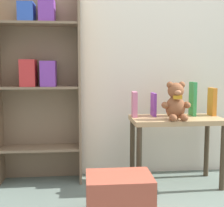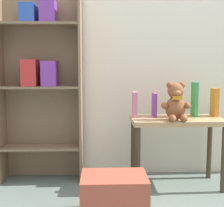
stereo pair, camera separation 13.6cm
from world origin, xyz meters
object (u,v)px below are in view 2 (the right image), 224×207
(display_table, at_px, (177,129))
(book_standing_purple, at_px, (154,105))
(bookshelf_side, at_px, (41,77))
(storage_bin, at_px, (114,196))
(book_standing_yellow, at_px, (175,104))
(book_standing_pink, at_px, (135,104))
(book_standing_green, at_px, (195,99))
(teddy_bear, at_px, (176,103))
(book_standing_orange, at_px, (214,102))

(display_table, height_order, book_standing_purple, book_standing_purple)
(bookshelf_side, relative_size, storage_bin, 3.77)
(book_standing_yellow, bearing_deg, book_standing_pink, -177.38)
(book_standing_pink, relative_size, storage_bin, 0.49)
(bookshelf_side, distance_m, book_standing_pink, 0.78)
(bookshelf_side, relative_size, book_standing_green, 5.65)
(book_standing_purple, distance_m, book_standing_yellow, 0.16)
(book_standing_yellow, height_order, book_standing_green, book_standing_green)
(book_standing_pink, bearing_deg, teddy_bear, -26.31)
(display_table, relative_size, book_standing_green, 2.57)
(book_standing_green, bearing_deg, teddy_bear, -137.80)
(bookshelf_side, bearing_deg, display_table, -10.48)
(display_table, bearing_deg, teddy_bear, -110.15)
(book_standing_pink, bearing_deg, display_table, -9.22)
(teddy_bear, height_order, book_standing_purple, teddy_bear)
(book_standing_purple, bearing_deg, display_table, -31.37)
(book_standing_green, relative_size, storage_bin, 0.67)
(book_standing_green, bearing_deg, storage_bin, -138.90)
(book_standing_yellow, distance_m, book_standing_orange, 0.32)
(book_standing_pink, xyz_separation_m, book_standing_orange, (0.63, 0.01, 0.01))
(book_standing_orange, bearing_deg, book_standing_purple, 176.05)
(book_standing_green, bearing_deg, book_standing_yellow, -173.77)
(bookshelf_side, relative_size, book_standing_pink, 7.76)
(teddy_bear, bearing_deg, book_standing_purple, 123.98)
(book_standing_purple, distance_m, storage_bin, 0.84)
(display_table, height_order, teddy_bear, teddy_bear)
(display_table, xyz_separation_m, book_standing_pink, (-0.32, 0.07, 0.18))
(teddy_bear, distance_m, storage_bin, 0.81)
(book_standing_pink, height_order, storage_bin, book_standing_pink)
(display_table, relative_size, book_standing_pink, 3.53)
(bookshelf_side, distance_m, book_standing_orange, 1.39)
(teddy_bear, bearing_deg, bookshelf_side, 164.40)
(display_table, bearing_deg, bookshelf_side, 169.52)
(bookshelf_side, bearing_deg, book_standing_purple, -6.36)
(book_standing_pink, bearing_deg, book_standing_orange, 3.75)
(book_standing_orange, bearing_deg, display_table, -167.98)
(book_standing_orange, bearing_deg, bookshelf_side, 173.20)
(bookshelf_side, height_order, book_standing_yellow, bookshelf_side)
(display_table, bearing_deg, book_standing_yellow, 90.00)
(storage_bin, bearing_deg, book_standing_purple, 59.89)
(display_table, xyz_separation_m, book_standing_orange, (0.32, 0.08, 0.20))
(bookshelf_side, distance_m, display_table, 1.14)
(bookshelf_side, bearing_deg, teddy_bear, -15.60)
(teddy_bear, relative_size, book_standing_orange, 1.27)
(book_standing_pink, relative_size, book_standing_green, 0.73)
(book_standing_green, bearing_deg, book_standing_pink, -178.07)
(bookshelf_side, distance_m, teddy_bear, 1.08)
(bookshelf_side, xyz_separation_m, book_standing_purple, (0.90, -0.10, -0.22))
(bookshelf_side, bearing_deg, book_standing_pink, -9.88)
(book_standing_pink, height_order, book_standing_purple, book_standing_pink)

